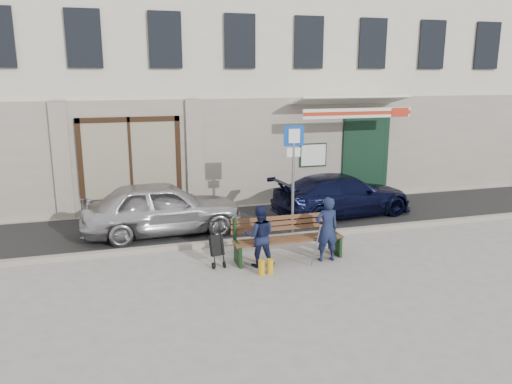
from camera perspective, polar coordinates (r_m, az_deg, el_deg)
name	(u,v)px	position (r m, az deg, el deg)	size (l,w,h in m)	color
ground	(299,262)	(10.75, 4.96, -7.97)	(80.00, 80.00, 0.00)	#9E9991
asphalt_lane	(258,221)	(13.52, 0.24, -3.38)	(60.00, 3.20, 0.01)	#282828
curb	(277,238)	(12.05, 2.40, -5.24)	(60.00, 0.18, 0.12)	#9E9384
building	(215,42)	(18.18, -4.70, 16.71)	(20.00, 8.27, 10.00)	beige
car_silver	(162,208)	(12.57, -10.68, -1.77)	(1.58, 3.93, 1.34)	#B9B9BE
car_navy	(343,195)	(14.19, 9.86, -0.33)	(1.65, 4.07, 1.18)	black
parking_sign	(293,162)	(12.20, 4.30, 3.45)	(0.50, 0.08, 2.69)	gray
bench	(286,239)	(10.74, 3.47, -5.36)	(2.40, 1.17, 0.98)	brown
man	(327,229)	(10.68, 8.09, -4.23)	(0.51, 0.33, 1.40)	#161E3D
woman	(260,236)	(10.30, 0.43, -5.03)	(0.63, 0.49, 1.30)	#141A39
stroller	(217,246)	(10.43, -4.51, -6.22)	(0.31, 0.41, 0.94)	black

